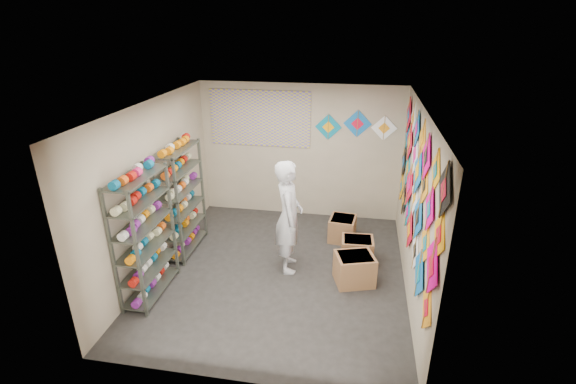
% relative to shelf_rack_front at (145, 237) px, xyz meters
% --- Properties ---
extents(ground, '(4.50, 4.50, 0.00)m').
position_rel_shelf_rack_front_xyz_m(ground, '(1.78, 0.85, -0.95)').
color(ground, black).
extents(room_walls, '(4.50, 4.50, 4.50)m').
position_rel_shelf_rack_front_xyz_m(room_walls, '(1.78, 0.85, 0.69)').
color(room_walls, tan).
rests_on(room_walls, ground).
extents(shelf_rack_front, '(0.40, 1.10, 1.90)m').
position_rel_shelf_rack_front_xyz_m(shelf_rack_front, '(0.00, 0.00, 0.00)').
color(shelf_rack_front, '#4C5147').
rests_on(shelf_rack_front, ground).
extents(shelf_rack_back, '(0.40, 1.10, 1.90)m').
position_rel_shelf_rack_front_xyz_m(shelf_rack_back, '(0.00, 1.30, 0.00)').
color(shelf_rack_back, '#4C5147').
rests_on(shelf_rack_back, ground).
extents(string_spools, '(0.12, 2.36, 0.12)m').
position_rel_shelf_rack_front_xyz_m(string_spools, '(-0.00, 0.65, 0.10)').
color(string_spools, '#F22370').
rests_on(string_spools, ground).
extents(kite_wall_display, '(0.06, 4.32, 2.01)m').
position_rel_shelf_rack_front_xyz_m(kite_wall_display, '(3.76, 0.88, 0.70)').
color(kite_wall_display, orange).
rests_on(kite_wall_display, room_walls).
extents(back_wall_kites, '(1.55, 0.02, 0.61)m').
position_rel_shelf_rack_front_xyz_m(back_wall_kites, '(2.84, 3.09, 0.97)').
color(back_wall_kites, '#077798').
rests_on(back_wall_kites, room_walls).
extents(poster, '(2.00, 0.01, 1.10)m').
position_rel_shelf_rack_front_xyz_m(poster, '(0.98, 3.08, 1.05)').
color(poster, '#6955B9').
rests_on(poster, room_walls).
extents(shopkeeper, '(0.85, 0.70, 1.86)m').
position_rel_shelf_rack_front_xyz_m(shopkeeper, '(1.91, 1.02, -0.02)').
color(shopkeeper, silver).
rests_on(shopkeeper, ground).
extents(carton_a, '(0.69, 0.63, 0.48)m').
position_rel_shelf_rack_front_xyz_m(carton_a, '(2.99, 0.78, -0.71)').
color(carton_a, '#8B603C').
rests_on(carton_a, ground).
extents(carton_b, '(0.55, 0.46, 0.43)m').
position_rel_shelf_rack_front_xyz_m(carton_b, '(3.02, 1.40, -0.74)').
color(carton_b, '#8B603C').
rests_on(carton_b, ground).
extents(carton_c, '(0.51, 0.55, 0.44)m').
position_rel_shelf_rack_front_xyz_m(carton_c, '(2.73, 2.12, -0.73)').
color(carton_c, '#8B603C').
rests_on(carton_c, ground).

